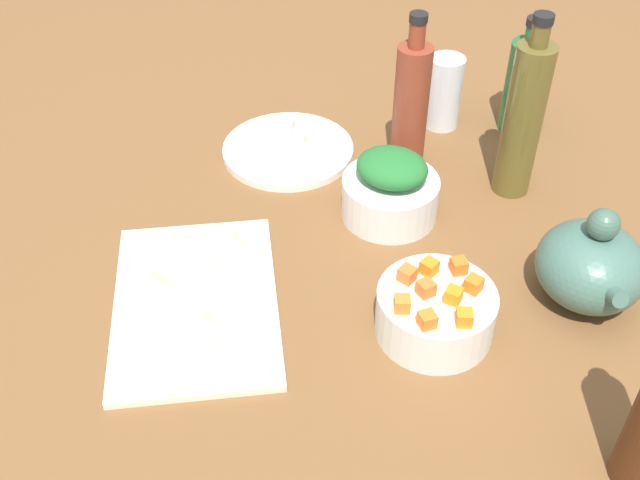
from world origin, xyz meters
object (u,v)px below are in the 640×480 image
at_px(plate_tofu, 288,150).
at_px(bottle_1, 411,105).
at_px(bowl_carrots, 435,313).
at_px(bottle_3, 525,84).
at_px(bottle_0, 523,119).
at_px(cutting_board, 196,303).
at_px(bowl_greens, 390,198).
at_px(drinking_glass_0, 444,92).
at_px(teapot, 591,265).

height_order(plate_tofu, bottle_1, bottle_1).
distance_m(bowl_carrots, bottle_1, 0.35).
distance_m(bottle_1, bottle_3, 0.22).
distance_m(plate_tofu, bottle_0, 0.36).
relative_size(cutting_board, bowl_greens, 2.17).
height_order(bottle_1, drinking_glass_0, bottle_1).
distance_m(cutting_board, bottle_3, 0.64).
xyz_separation_m(cutting_board, drinking_glass_0, (-0.39, 0.39, 0.06)).
height_order(cutting_board, bowl_greens, bowl_greens).
bearing_deg(bottle_1, drinking_glass_0, 144.63).
relative_size(bowl_greens, teapot, 0.87).
bearing_deg(drinking_glass_0, bottle_3, 80.12).
relative_size(cutting_board, bottle_0, 1.08).
relative_size(cutting_board, bowl_carrots, 2.09).
bearing_deg(bottle_1, bowl_carrots, -4.37).
height_order(plate_tofu, bowl_greens, bowl_greens).
bearing_deg(bowl_carrots, plate_tofu, -158.54).
bearing_deg(drinking_glass_0, bottle_1, -35.37).
distance_m(bowl_greens, bottle_1, 0.15).
bearing_deg(bowl_carrots, bowl_greens, -175.22).
relative_size(bowl_carrots, drinking_glass_0, 1.18).
bearing_deg(bowl_greens, bottle_3, 130.13).
relative_size(plate_tofu, bowl_carrots, 1.46).
bearing_deg(plate_tofu, drinking_glass_0, 103.77).
height_order(bottle_0, drinking_glass_0, bottle_0).
xyz_separation_m(plate_tofu, bottle_3, (-0.04, 0.38, 0.07)).
xyz_separation_m(teapot, bottle_0, (-0.23, -0.03, 0.07)).
xyz_separation_m(teapot, bottle_1, (-0.30, -0.17, 0.05)).
relative_size(cutting_board, teapot, 1.89).
xyz_separation_m(bottle_3, drinking_glass_0, (-0.02, -0.12, -0.02)).
height_order(cutting_board, bottle_0, bottle_0).
distance_m(bottle_0, bottle_3, 0.18).
bearing_deg(bowl_carrots, cutting_board, -102.95).
bearing_deg(bottle_3, bowl_greens, -49.87).
relative_size(plate_tofu, bowl_greens, 1.52).
distance_m(bowl_carrots, drinking_glass_0, 0.47).
bearing_deg(bottle_1, bowl_greens, -20.73).
bearing_deg(teapot, drinking_glass_0, -166.93).
distance_m(teapot, drinking_glass_0, 0.42).
height_order(plate_tofu, drinking_glass_0, drinking_glass_0).
bearing_deg(bowl_greens, bottle_1, 159.27).
height_order(cutting_board, drinking_glass_0, drinking_glass_0).
bearing_deg(bottle_3, drinking_glass_0, -99.88).
distance_m(cutting_board, bowl_greens, 0.31).
height_order(teapot, bottle_3, bottle_3).
relative_size(cutting_board, plate_tofu, 1.43).
distance_m(bowl_carrots, bottle_0, 0.33).
xyz_separation_m(cutting_board, teapot, (0.02, 0.49, 0.05)).
bearing_deg(teapot, plate_tofu, -134.69).
bearing_deg(bowl_carrots, drinking_glass_0, 167.12).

